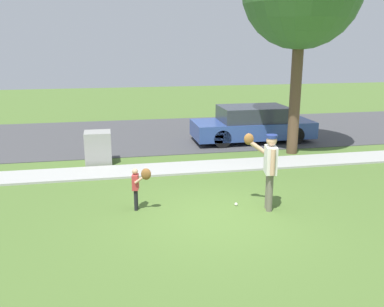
% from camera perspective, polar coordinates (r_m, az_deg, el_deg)
% --- Properties ---
extents(ground_plane, '(48.00, 48.00, 0.00)m').
position_cam_1_polar(ground_plane, '(12.44, -0.74, -2.22)').
color(ground_plane, '#4C6B2D').
extents(sidewalk_strip, '(36.00, 1.20, 0.06)m').
position_cam_1_polar(sidewalk_strip, '(12.53, -0.82, -1.96)').
color(sidewalk_strip, '#A3A39E').
rests_on(sidewalk_strip, ground).
extents(road_surface, '(36.00, 6.80, 0.02)m').
position_cam_1_polar(road_surface, '(17.32, -3.82, 2.70)').
color(road_surface, '#424244').
rests_on(road_surface, ground).
extents(person_adult, '(0.68, 0.73, 1.73)m').
position_cam_1_polar(person_adult, '(9.38, 10.38, -1.35)').
color(person_adult, '#6B6656').
rests_on(person_adult, ground).
extents(person_child, '(0.43, 0.45, 1.02)m').
position_cam_1_polar(person_child, '(9.37, -7.28, -3.91)').
color(person_child, black).
rests_on(person_child, ground).
extents(baseball, '(0.07, 0.07, 0.07)m').
position_cam_1_polar(baseball, '(9.81, 6.02, -6.88)').
color(baseball, white).
rests_on(baseball, ground).
extents(utility_cabinet, '(0.80, 0.73, 1.01)m').
position_cam_1_polar(utility_cabinet, '(13.29, -12.66, 0.78)').
color(utility_cabinet, gray).
rests_on(utility_cabinet, ground).
extents(parked_wagon_blue, '(4.50, 1.80, 1.33)m').
position_cam_1_polar(parked_wagon_blue, '(16.03, 8.23, 3.96)').
color(parked_wagon_blue, '#2D478C').
rests_on(parked_wagon_blue, road_surface).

